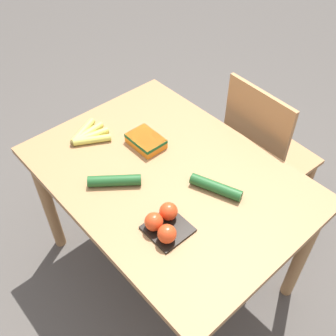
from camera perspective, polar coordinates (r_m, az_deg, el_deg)
The scene contains 8 objects.
ground_plane at distance 2.25m, azimuth 0.00°, elevation -13.93°, with size 12.00×12.00×0.00m, color #4C4742.
dining_table at distance 1.74m, azimuth 0.00°, elevation -3.22°, with size 1.18×0.85×0.74m.
chair at distance 2.17m, azimuth 13.66°, elevation 1.75°, with size 0.44×0.42×0.94m.
banana_bunch at distance 1.85m, azimuth -11.54°, elevation 4.66°, with size 0.19×0.19×0.03m.
tomato_pack at distance 1.44m, azimuth -0.59°, elevation -8.04°, with size 0.15×0.15×0.08m.
carrot_bag at distance 1.77m, azimuth -3.23°, elevation 4.02°, with size 0.16×0.12×0.05m.
cucumber_near at distance 1.59m, azimuth 6.96°, elevation -2.78°, with size 0.22×0.12×0.05m.
cucumber_far at distance 1.61m, azimuth -7.77°, elevation -1.82°, with size 0.17×0.20×0.05m.
Camera 1 is at (0.86, -0.77, 1.93)m, focal length 42.00 mm.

